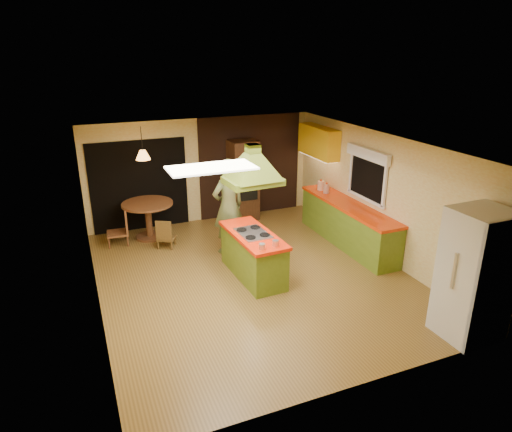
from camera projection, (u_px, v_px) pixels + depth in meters
name	position (u px, v px, depth m)	size (l,w,h in m)	color
ground	(253.00, 276.00, 8.58)	(6.50, 6.50, 0.00)	olive
room_walls	(253.00, 214.00, 8.15)	(5.50, 6.50, 6.50)	beige
ceiling_plane	(253.00, 144.00, 7.71)	(6.50, 6.50, 0.00)	silver
brick_panel	(250.00, 166.00, 11.39)	(2.64, 0.03, 2.50)	#381E14
nook_opening	(140.00, 186.00, 10.47)	(2.20, 0.03, 2.10)	black
right_counter	(348.00, 224.00, 9.82)	(0.62, 3.05, 0.92)	olive
upper_cabinets	(319.00, 142.00, 10.73)	(0.34, 1.40, 0.70)	yellow
window_right	(368.00, 166.00, 9.28)	(0.12, 1.35, 1.06)	black
fluor_panel	(211.00, 168.00, 6.28)	(1.20, 0.60, 0.03)	white
kitchen_island	(253.00, 254.00, 8.44)	(0.76, 1.74, 0.88)	olive
range_hood	(253.00, 158.00, 7.81)	(0.99, 0.74, 0.78)	olive
man	(228.00, 207.00, 9.27)	(0.73, 0.48, 1.99)	#50592F
refrigerator	(475.00, 275.00, 6.52)	(0.81, 0.77, 1.97)	silver
wall_oven	(243.00, 180.00, 11.13)	(0.67, 0.62, 1.96)	#472916
dining_table	(148.00, 213.00, 10.10)	(1.12, 1.12, 0.83)	brown
chair_left	(117.00, 227.00, 9.82)	(0.45, 0.45, 0.81)	brown
chair_near	(166.00, 233.00, 9.72)	(0.35, 0.35, 0.65)	brown
pendant_lamp	(143.00, 155.00, 9.64)	(0.31, 0.31, 0.20)	#FF9E3F
canister_large	(326.00, 189.00, 10.35)	(0.14, 0.14, 0.21)	beige
canister_medium	(321.00, 186.00, 10.57)	(0.15, 0.15, 0.21)	#F6E1C6
canister_small	(326.00, 189.00, 10.37)	(0.13, 0.13, 0.17)	#FFF4CD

